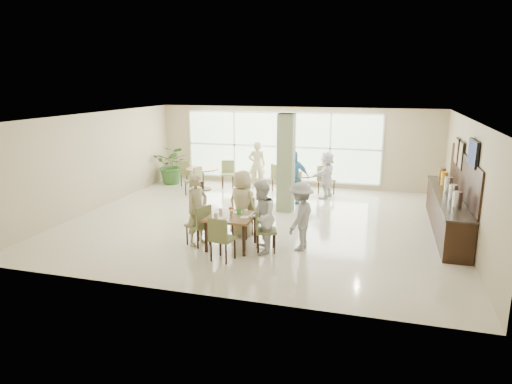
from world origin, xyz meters
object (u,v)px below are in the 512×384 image
(round_table_left, at_px, (202,173))
(adult_a, at_px, (293,177))
(teen_left, at_px, (197,210))
(teen_standing, at_px, (301,216))
(round_table_right, at_px, (299,178))
(adult_b, at_px, (327,175))
(main_table, at_px, (231,219))
(buffet_counter, at_px, (448,210))
(adult_standing, at_px, (257,165))
(teen_far, at_px, (242,203))
(teen_right, at_px, (261,217))
(potted_plant, at_px, (173,165))

(round_table_left, relative_size, adult_a, 0.68)
(teen_left, xyz_separation_m, teen_standing, (2.32, 0.33, -0.06))
(round_table_right, height_order, adult_b, adult_b)
(round_table_right, bearing_deg, adult_a, -91.11)
(main_table, relative_size, teen_left, 0.62)
(teen_standing, bearing_deg, buffet_counter, 135.66)
(adult_standing, bearing_deg, teen_far, 85.23)
(teen_far, bearing_deg, main_table, 110.56)
(adult_a, bearing_deg, buffet_counter, -30.47)
(adult_standing, bearing_deg, teen_standing, 98.34)
(teen_right, height_order, adult_a, adult_a)
(adult_b, bearing_deg, round_table_right, -75.39)
(round_table_right, xyz_separation_m, adult_standing, (-1.64, 0.72, 0.24))
(main_table, bearing_deg, potted_plant, 126.57)
(round_table_left, distance_m, teen_far, 5.11)
(round_table_left, xyz_separation_m, buffet_counter, (7.64, -2.50, -0.02))
(potted_plant, bearing_deg, adult_a, -17.42)
(round_table_right, height_order, potted_plant, potted_plant)
(round_table_right, height_order, buffet_counter, buffet_counter)
(teen_far, distance_m, teen_standing, 1.62)
(round_table_right, relative_size, adult_a, 0.73)
(teen_left, bearing_deg, round_table_right, 7.96)
(potted_plant, xyz_separation_m, teen_far, (4.21, -4.84, 0.11))
(main_table, bearing_deg, adult_standing, 100.31)
(adult_b, relative_size, adult_standing, 0.91)
(round_table_left, height_order, round_table_right, same)
(teen_standing, xyz_separation_m, adult_standing, (-2.58, 5.54, 0.06))
(potted_plant, height_order, adult_a, adult_a)
(teen_right, bearing_deg, adult_standing, -175.23)
(round_table_right, bearing_deg, teen_left, -105.02)
(teen_far, relative_size, adult_a, 0.99)
(potted_plant, xyz_separation_m, adult_a, (4.78, -1.50, 0.11))
(main_table, relative_size, buffet_counter, 0.22)
(round_table_right, height_order, adult_standing, adult_standing)
(round_table_left, height_order, teen_standing, teen_standing)
(round_table_right, bearing_deg, teen_standing, -78.97)
(teen_left, bearing_deg, main_table, -65.83)
(main_table, distance_m, adult_standing, 5.95)
(teen_standing, relative_size, adult_b, 1.02)
(teen_left, height_order, adult_standing, adult_standing)
(adult_a, bearing_deg, teen_right, -98.00)
(teen_left, xyz_separation_m, teen_right, (1.53, -0.09, -0.02))
(teen_right, distance_m, adult_a, 4.31)
(potted_plant, height_order, teen_left, teen_left)
(main_table, distance_m, teen_far, 0.87)
(round_table_right, distance_m, teen_standing, 4.92)
(potted_plant, height_order, teen_standing, teen_standing)
(round_table_right, height_order, adult_a, adult_a)
(adult_b, bearing_deg, buffet_counter, 66.06)
(main_table, relative_size, teen_right, 0.64)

